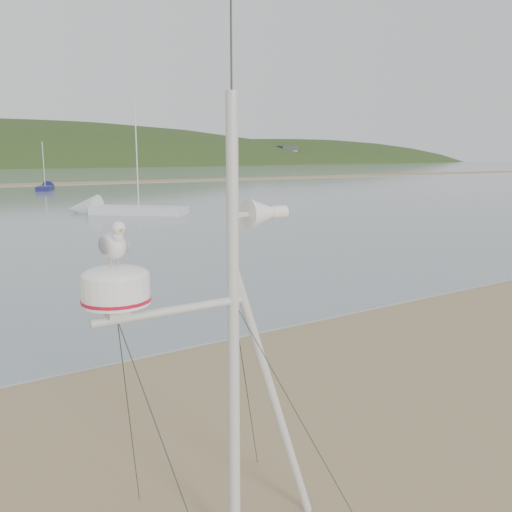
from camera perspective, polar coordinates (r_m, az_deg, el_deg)
mast_rig at (r=5.31m, az=-2.62°, el=-17.67°), size 2.33×2.48×5.25m
sailboat_blue_far at (r=64.99m, az=-21.13°, el=6.77°), size 3.25×5.77×5.66m
sailboat_white_near at (r=36.79m, az=-15.48°, el=4.73°), size 7.18×6.96×7.96m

